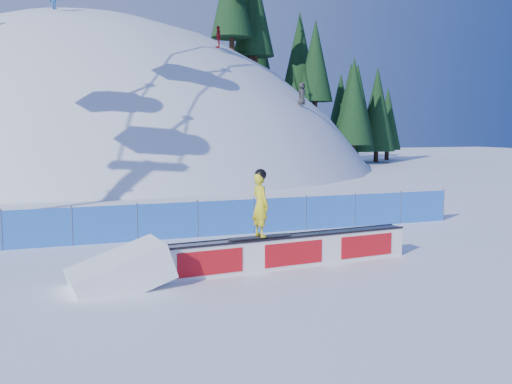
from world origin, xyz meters
name	(u,v)px	position (x,y,z in m)	size (l,w,h in m)	color
ground	(204,271)	(0.00, 0.00, 0.00)	(160.00, 160.00, 0.00)	white
snow_hill	(92,351)	(0.00, 42.00, -18.00)	(64.00, 64.00, 64.00)	white
treeline	(322,67)	(23.40, 39.46, 9.88)	(22.00, 11.97, 20.40)	#352115
safety_fence	(168,221)	(0.00, 4.50, 0.60)	(22.05, 0.05, 1.30)	blue
rail_box	(290,251)	(2.22, -0.36, 0.42)	(7.12, 1.14, 0.85)	white
snow_ramp	(120,287)	(-2.21, -0.77, 0.00)	(2.19, 1.46, 0.82)	white
snowboarder	(260,204)	(1.36, -0.44, 1.72)	(1.71, 0.65, 1.76)	black
distant_skiers	(126,31)	(2.29, 29.77, 10.75)	(23.33, 8.07, 8.85)	black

